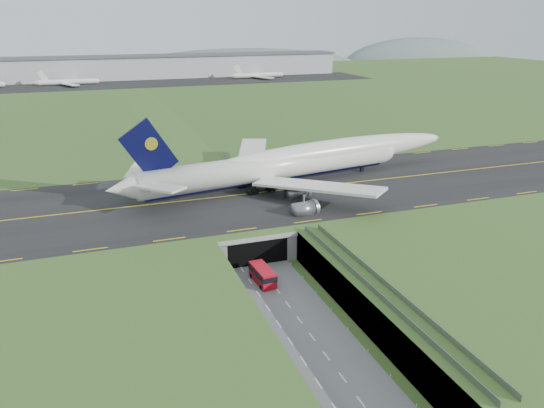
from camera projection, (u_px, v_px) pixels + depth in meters
name	position (u px, v px, depth m)	size (l,w,h in m)	color
ground	(272.00, 284.00, 94.81)	(900.00, 900.00, 0.00)	#2E5722
airfield_deck	(272.00, 269.00, 93.81)	(800.00, 800.00, 6.00)	gray
trench_road	(287.00, 304.00, 88.10)	(12.00, 75.00, 0.20)	slate
taxiway	(224.00, 197.00, 122.15)	(800.00, 44.00, 0.18)	black
tunnel_portal	(245.00, 233.00, 108.57)	(17.00, 22.30, 6.00)	gray
guideway	(383.00, 298.00, 79.50)	(3.00, 53.00, 7.05)	#A8A8A3
jumbo_jet	(298.00, 162.00, 131.03)	(94.31, 60.14, 20.17)	white
shuttle_tram	(263.00, 275.00, 94.68)	(3.19, 7.34, 2.94)	red
cargo_terminal	(124.00, 67.00, 356.55)	(320.00, 67.00, 15.60)	#B2B2B2
distant_hills	(184.00, 73.00, 498.96)	(700.00, 91.00, 60.00)	slate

